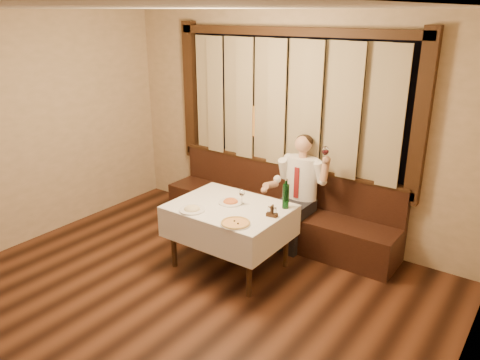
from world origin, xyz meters
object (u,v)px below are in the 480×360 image
Objects in this scene: dining_table at (230,215)px; green_bottle at (286,196)px; cruet_caddy at (272,213)px; pizza at (236,223)px; pasta_cream at (192,207)px; banquette at (277,212)px; pasta_red at (231,200)px; seated_man at (299,183)px.

green_bottle is (0.53, 0.31, 0.25)m from dining_table.
cruet_caddy is (-0.00, -0.28, -0.10)m from green_bottle.
pasta_cream reaches higher than pizza.
cruet_caddy is (0.53, -0.99, 0.49)m from banquette.
cruet_caddy is (0.57, -0.04, 0.01)m from pasta_red.
banquette is at bearing 103.73° from pizza.
cruet_caddy is 0.09× the size of seated_man.
pizza is 0.43m from cruet_caddy.
pasta_cream is at bearing -126.36° from dining_table.
seated_man is at bearing 64.61° from pasta_cream.
pasta_red is 0.46m from pasta_cream.
seated_man is at bearing 92.57° from cruet_caddy.
dining_table is at bearing -149.86° from green_bottle.
pasta_cream is 1.02m from green_bottle.
pasta_cream is at bearing -140.32° from green_bottle.
banquette is 10.24× the size of pizza.
pizza is 0.58m from pasta_cream.
pasta_red is 0.81× the size of green_bottle.
cruet_caddy is at bearing 25.43° from pasta_cream.
banquette is 1.48m from pizza.
green_bottle reaches higher than pizza.
pasta_red is 0.62m from green_bottle.
pasta_red is 0.95m from seated_man.
pizza is 1.28m from seated_man.
cruet_caddy is at bearing 3.42° from dining_table.
cruet_caddy reaches higher than pizza.
pasta_red is at bearing -157.16° from green_bottle.
banquette is 9.57× the size of green_bottle.
pasta_red is (-0.37, 0.42, 0.02)m from pizza.
pizza is at bearing -45.95° from dining_table.
dining_table is 0.66m from green_bottle.
seated_man is at bearing -14.09° from banquette.
green_bottle is (0.78, 0.65, 0.10)m from pasta_cream.
seated_man reaches higher than pasta_cream.
cruet_caddy is at bearing 62.63° from pizza.
pasta_cream is 0.84× the size of green_bottle.
dining_table is at bearing -110.80° from seated_man.
pasta_red is 0.19× the size of seated_man.
cruet_caddy reaches higher than dining_table.
dining_table is (0.00, -1.02, 0.34)m from banquette.
pasta_red is (-0.04, -0.95, 0.48)m from banquette.
dining_table is 4.51× the size of pasta_cream.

